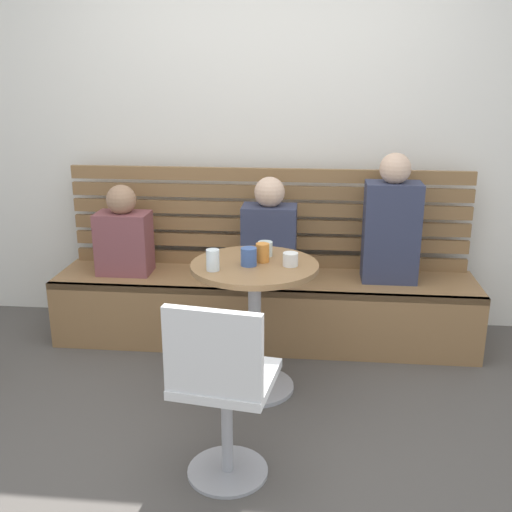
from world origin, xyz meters
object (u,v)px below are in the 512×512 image
person_adult (391,224)px  cup_mug_blue (249,257)px  person_child_left (269,234)px  cup_tumbler_orange (262,253)px  cup_glass_short (265,249)px  cup_ceramic_white (290,259)px  person_child_middle (124,235)px  cup_water_clear (213,260)px  booth_bench (264,309)px  cafe_table (255,303)px  white_chair (222,387)px

person_adult → cup_mug_blue: size_ratio=8.48×
person_child_left → cup_tumbler_orange: 0.61m
person_child_left → cup_glass_short: bearing=-88.0°
person_adult → cup_tumbler_orange: 0.98m
person_adult → cup_ceramic_white: bearing=-130.7°
person_child_middle → cup_water_clear: person_child_middle is taller
cup_mug_blue → person_adult: bearing=41.1°
booth_bench → cup_mug_blue: cup_mug_blue is taller
cafe_table → cup_water_clear: 0.37m
person_adult → cup_ceramic_white: person_adult is taller
person_child_left → cup_glass_short: person_child_left is taller
person_adult → cup_mug_blue: person_adult is taller
booth_bench → white_chair: (-0.05, -1.45, 0.24)m
booth_bench → cup_water_clear: bearing=-104.1°
person_child_middle → cup_water_clear: bearing=-47.1°
cup_tumbler_orange → cup_water_clear: cup_water_clear is taller
cup_mug_blue → cup_glass_short: cup_mug_blue is taller
cup_mug_blue → cup_tumbler_orange: cup_tumbler_orange is taller
person_child_left → cup_mug_blue: size_ratio=6.85×
person_child_middle → person_child_left: bearing=0.2°
person_child_middle → cup_ceramic_white: bearing=-30.8°
cup_ceramic_white → cup_glass_short: cup_glass_short is taller
person_child_middle → cup_ceramic_white: (1.11, -0.66, 0.08)m
booth_bench → cup_water_clear: 0.98m
cup_ceramic_white → cup_mug_blue: 0.22m
person_child_left → cup_water_clear: size_ratio=5.91×
cup_mug_blue → cup_glass_short: (0.07, 0.18, -0.01)m
cafe_table → cup_ceramic_white: cup_ceramic_white is taller
white_chair → cup_ceramic_white: white_chair is taller
white_chair → cup_mug_blue: white_chair is taller
person_adult → person_child_middle: person_adult is taller
booth_bench → cup_glass_short: cup_glass_short is taller
person_child_middle → cup_ceramic_white: size_ratio=7.30×
cup_water_clear → cup_tumbler_orange: bearing=35.5°
cup_glass_short → cup_water_clear: bearing=-131.5°
booth_bench → cup_mug_blue: size_ratio=28.42×
booth_bench → cup_ceramic_white: 0.88m
booth_bench → cafe_table: 0.71m
person_adult → cup_tumbler_orange: (-0.75, -0.64, -0.01)m
cafe_table → white_chair: white_chair is taller
cafe_table → white_chair: bearing=-93.7°
person_adult → person_child_left: bearing=-178.0°
person_child_left → cup_glass_short: 0.51m
white_chair → cup_tumbler_orange: bearing=83.9°
cup_ceramic_white → cup_water_clear: bearing=-163.6°
booth_bench → cup_mug_blue: (-0.02, -0.67, 0.57)m
person_child_left → cup_water_clear: bearing=-106.2°
booth_bench → cup_ceramic_white: cup_ceramic_white is taller
person_adult → cup_tumbler_orange: bearing=-139.6°
cup_tumbler_orange → cup_mug_blue: bearing=-132.4°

